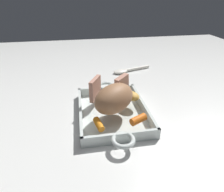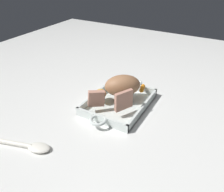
{
  "view_description": "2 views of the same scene",
  "coord_description": "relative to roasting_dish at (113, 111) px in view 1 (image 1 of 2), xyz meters",
  "views": [
    {
      "loc": [
        -0.52,
        0.09,
        0.37
      ],
      "look_at": [
        0.01,
        0.0,
        0.06
      ],
      "focal_mm": 30.42,
      "sensor_mm": 36.0,
      "label": 1
    },
    {
      "loc": [
        0.68,
        0.35,
        0.52
      ],
      "look_at": [
        0.02,
        -0.02,
        0.05
      ],
      "focal_mm": 36.14,
      "sensor_mm": 36.0,
      "label": 2
    }
  ],
  "objects": [
    {
      "name": "baby_carrot_northwest",
      "position": [
        -0.1,
        -0.06,
        0.03
      ],
      "size": [
        0.04,
        0.05,
        0.02
      ],
      "primitive_type": "cylinder",
      "rotation": [
        1.56,
        0.0,
        0.45
      ],
      "color": "orange",
      "rests_on": "roasting_dish"
    },
    {
      "name": "ground_plane",
      "position": [
        0.0,
        0.0,
        -0.01
      ],
      "size": [
        2.21,
        2.21,
        0.0
      ],
      "primitive_type": "plane",
      "color": "silver"
    },
    {
      "name": "potato_whole",
      "position": [
        0.03,
        -0.07,
        0.04
      ],
      "size": [
        0.07,
        0.07,
        0.03
      ],
      "primitive_type": "ellipsoid",
      "rotation": [
        0.0,
        0.0,
        0.64
      ],
      "color": "gold",
      "rests_on": "roasting_dish"
    },
    {
      "name": "serving_spoon",
      "position": [
        0.36,
        -0.14,
        -0.0
      ],
      "size": [
        0.09,
        0.21,
        0.02
      ],
      "rotation": [
        0.0,
        0.0,
        1.85
      ],
      "color": "white",
      "rests_on": "ground_plane"
    },
    {
      "name": "roast_slice_outer",
      "position": [
        0.09,
        -0.05,
        0.05
      ],
      "size": [
        0.06,
        0.06,
        0.07
      ],
      "primitive_type": "cube",
      "rotation": [
        0.09,
        0.0,
        3.88
      ],
      "color": "tan",
      "rests_on": "roasting_dish"
    },
    {
      "name": "baby_carrot_southeast",
      "position": [
        -0.1,
        0.06,
        0.03
      ],
      "size": [
        0.05,
        0.03,
        0.02
      ],
      "primitive_type": "cylinder",
      "rotation": [
        1.64,
        0.0,
        4.95
      ],
      "color": "orange",
      "rests_on": "roasting_dish"
    },
    {
      "name": "roast_slice_thick",
      "position": [
        0.06,
        0.05,
        0.06
      ],
      "size": [
        0.07,
        0.05,
        0.07
      ],
      "primitive_type": "cube",
      "rotation": [
        -0.01,
        0.0,
        4.23
      ],
      "color": "tan",
      "rests_on": "roasting_dish"
    },
    {
      "name": "pork_roast",
      "position": [
        -0.03,
        0.0,
        0.07
      ],
      "size": [
        0.16,
        0.17,
        0.09
      ],
      "primitive_type": "ellipsoid",
      "rotation": [
        0.0,
        0.0,
        5.39
      ],
      "color": "#986846",
      "rests_on": "roasting_dish"
    },
    {
      "name": "roasting_dish",
      "position": [
        0.0,
        0.0,
        0.0
      ],
      "size": [
        0.38,
        0.22,
        0.03
      ],
      "color": "silver",
      "rests_on": "ground_plane"
    }
  ]
}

